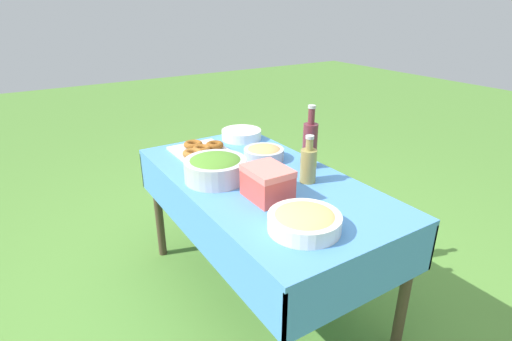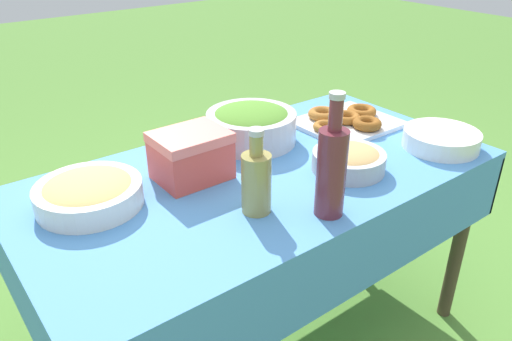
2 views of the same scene
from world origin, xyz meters
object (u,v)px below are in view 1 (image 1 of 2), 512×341
Objects in this scene: salad_bowl at (215,167)px; wine_bottle at (310,143)px; bread_bowl at (264,153)px; cooler_box at (267,183)px; pasta_bowl at (304,220)px; olive_oil_bottle at (308,164)px; donut_platter at (202,150)px; plate_stack at (241,134)px.

wine_bottle is (0.12, 0.50, 0.07)m from salad_bowl.
salad_bowl is at bearing -103.33° from wine_bottle.
bread_bowl is 0.48m from cooler_box.
salad_bowl reaches higher than bread_bowl.
olive_oil_bottle is at bearing 139.14° from pasta_bowl.
donut_platter is 0.35m from plate_stack.
donut_platter is 1.08× the size of wine_bottle.
bread_bowl is (-0.22, -0.14, -0.09)m from wine_bottle.
donut_platter is 1.54× the size of olive_oil_bottle.
pasta_bowl is (0.61, 0.07, -0.03)m from salad_bowl.
donut_platter is at bearing -140.86° from wine_bottle.
donut_platter is 1.62× the size of bread_bowl.
wine_bottle reaches higher than pasta_bowl.
olive_oil_bottle is (-0.34, 0.30, 0.05)m from pasta_bowl.
cooler_box is (0.04, -0.27, -0.02)m from olive_oil_bottle.
pasta_bowl is at bearing -21.66° from bread_bowl.
olive_oil_bottle is 0.27m from cooler_box.
wine_bottle is at bearing 39.14° from donut_platter.
olive_oil_bottle is at bearing 98.52° from cooler_box.
bread_bowl is (-0.37, -0.01, -0.05)m from olive_oil_bottle.
cooler_box is at bearing 174.13° from pasta_bowl.
bread_bowl is at bearing -147.99° from wine_bottle.
salad_bowl is 0.46m from olive_oil_bottle.
salad_bowl is 1.30× the size of olive_oil_bottle.
pasta_bowl is 1.21× the size of olive_oil_bottle.
cooler_box is (-0.30, 0.03, 0.03)m from pasta_bowl.
cooler_box reaches higher than salad_bowl.
salad_bowl is 0.39m from donut_platter.
cooler_box is at bearing 0.51° from donut_platter.
cooler_box is at bearing -31.61° from bread_bowl.
olive_oil_bottle is (0.26, 0.37, 0.03)m from salad_bowl.
pasta_bowl is 0.98m from donut_platter.
pasta_bowl is 0.86× the size of wine_bottle.
wine_bottle is (-0.49, 0.42, 0.09)m from pasta_bowl.
donut_platter is at bearing 165.09° from salad_bowl.
salad_bowl is 0.61m from pasta_bowl.
pasta_bowl is 0.31m from cooler_box.
pasta_bowl is 0.77m from bread_bowl.
donut_platter is at bearing 178.52° from pasta_bowl.
pasta_bowl is at bearing -40.86° from olive_oil_bottle.
pasta_bowl is at bearing -40.94° from wine_bottle.
olive_oil_bottle is 1.12× the size of cooler_box.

